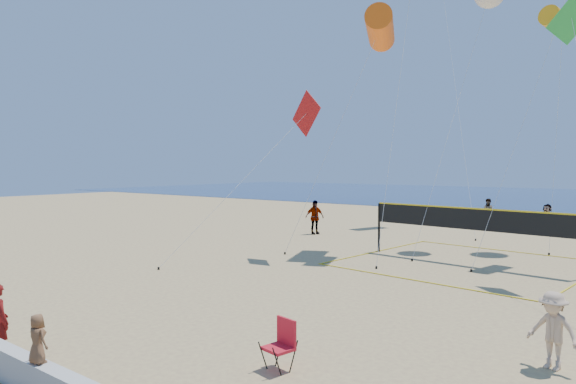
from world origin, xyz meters
The scene contains 12 objects.
ground centered at (0.00, 0.00, 0.00)m, with size 120.00×120.00×0.00m, color tan.
toddler centered at (-1.69, -3.03, 1.02)m, with size 0.41×0.27×0.84m, color brown.
bystander_b centered at (4.95, 3.61, 0.75)m, with size 0.97×0.56×1.51m, color tan.
far_person_0 centered at (-9.66, 16.82, 0.97)m, with size 1.13×0.47×1.94m, color gray.
far_person_1 centered at (0.89, 24.69, 0.87)m, with size 1.61×0.51×1.74m, color gray.
far_person_3 centered at (-3.12, 27.54, 0.87)m, with size 0.84×0.66×1.73m, color gray.
camp_chair centered at (0.82, 0.43, 0.55)m, with size 0.61×0.72×1.08m.
volleyball_net centered at (0.12, 13.25, 1.53)m, with size 9.26×9.13×2.26m.
kite_0 centered at (-4.27, 14.19, 10.16)m, with size 3.84×5.29×10.95m.
kite_2 centered at (2.73, 15.88, 9.61)m, with size 2.58×5.20×10.16m.
kite_3 centered at (-5.88, 10.28, 5.86)m, with size 3.88×5.82×7.05m.
kite_4 centered at (3.91, 11.87, 8.31)m, with size 3.32×7.28×9.65m.
Camera 1 is at (6.79, -7.19, 3.93)m, focal length 32.00 mm.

